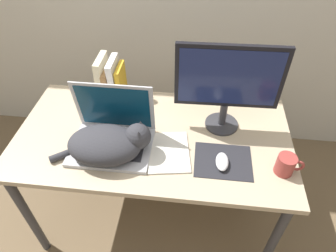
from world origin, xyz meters
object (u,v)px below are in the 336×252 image
at_px(laptop, 112,135).
at_px(notepad, 168,152).
at_px(mug, 286,165).
at_px(cat, 109,144).
at_px(book_row, 111,81).
at_px(webcam, 147,94).
at_px(computer_mouse, 222,162).
at_px(external_monitor, 228,83).

distance_m(laptop, notepad, 0.27).
bearing_deg(notepad, mug, -5.87).
distance_m(cat, book_row, 0.43).
height_order(laptop, book_row, laptop).
relative_size(notepad, webcam, 3.81).
bearing_deg(webcam, computer_mouse, -46.01).
bearing_deg(computer_mouse, cat, -179.85).
relative_size(cat, mug, 3.76).
bearing_deg(mug, computer_mouse, 177.97).
xyz_separation_m(book_row, notepad, (0.35, -0.37, -0.11)).
bearing_deg(cat, external_monitor, 27.24).
distance_m(laptop, computer_mouse, 0.52).
relative_size(cat, external_monitor, 0.94).
relative_size(laptop, notepad, 1.35).
height_order(cat, mug, cat).
xyz_separation_m(external_monitor, notepad, (-0.25, -0.22, -0.25)).
xyz_separation_m(webcam, mug, (0.67, -0.43, 0.00)).
bearing_deg(book_row, computer_mouse, -34.85).
height_order(notepad, webcam, webcam).
distance_m(external_monitor, webcam, 0.48).
relative_size(notepad, mug, 2.30).
bearing_deg(notepad, external_monitor, 41.30).
relative_size(cat, book_row, 1.79).
bearing_deg(mug, book_row, 153.80).
height_order(book_row, webcam, book_row).
height_order(laptop, computer_mouse, laptop).
bearing_deg(book_row, external_monitor, -14.60).
bearing_deg(webcam, laptop, -107.67).
distance_m(book_row, webcam, 0.21).
xyz_separation_m(notepad, mug, (0.51, -0.05, 0.04)).
bearing_deg(webcam, external_monitor, -21.14).
relative_size(laptop, mug, 3.10).
height_order(laptop, external_monitor, external_monitor).
distance_m(cat, external_monitor, 0.60).
bearing_deg(book_row, notepad, -46.54).
bearing_deg(laptop, cat, -86.12).
bearing_deg(external_monitor, webcam, 158.86).
bearing_deg(mug, laptop, 173.71).
xyz_separation_m(laptop, cat, (0.01, -0.08, 0.02)).
bearing_deg(computer_mouse, book_row, 145.15).
xyz_separation_m(laptop, book_row, (-0.09, 0.34, 0.06)).
relative_size(computer_mouse, book_row, 0.42).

